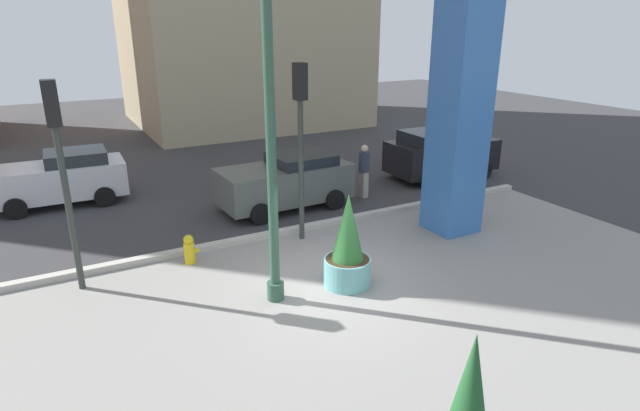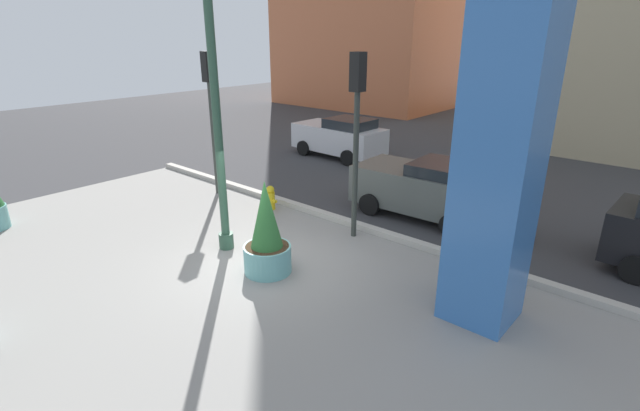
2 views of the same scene
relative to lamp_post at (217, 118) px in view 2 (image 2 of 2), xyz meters
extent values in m
plane|color=#38383A|center=(1.36, 4.04, -3.25)|extent=(60.00, 60.00, 0.00)
cube|color=gray|center=(1.36, -1.96, -3.25)|extent=(18.00, 10.00, 0.02)
cube|color=#B7B2A8|center=(1.36, 3.16, -3.17)|extent=(18.00, 0.24, 0.16)
cylinder|color=#335642|center=(0.00, 0.00, -3.05)|extent=(0.36, 0.36, 0.40)
cylinder|color=#335642|center=(0.00, 0.00, -0.08)|extent=(0.20, 0.20, 6.34)
cube|color=#3870BC|center=(5.96, 1.30, -0.20)|extent=(1.22, 1.22, 6.10)
cylinder|color=#6BB2B2|center=(1.67, -0.16, -2.93)|extent=(1.06, 1.06, 0.64)
cylinder|color=#382819|center=(1.67, -0.16, -2.63)|extent=(0.97, 0.97, 0.04)
cone|color=#2D6B33|center=(1.67, -0.16, -1.86)|extent=(0.71, 0.71, 1.51)
cylinder|color=gold|center=(-1.13, 2.59, -2.97)|extent=(0.26, 0.26, 0.55)
sphere|color=gold|center=(-1.13, 2.59, -2.62)|extent=(0.24, 0.24, 0.24)
cylinder|color=gold|center=(-0.96, 2.59, -2.94)|extent=(0.12, 0.10, 0.10)
cylinder|color=#333833|center=(-3.57, 2.47, -1.44)|extent=(0.14, 0.14, 3.62)
cube|color=black|center=(-3.57, 2.47, 0.82)|extent=(0.28, 0.32, 0.90)
sphere|color=yellow|center=(-3.57, 2.64, 0.55)|extent=(0.18, 0.18, 0.18)
cylinder|color=#333833|center=(1.95, 2.66, -1.38)|extent=(0.14, 0.14, 3.74)
cube|color=black|center=(1.95, 2.66, 0.94)|extent=(0.28, 0.32, 0.90)
sphere|color=yellow|center=(1.95, 2.83, 0.67)|extent=(0.18, 0.18, 0.18)
cube|color=silver|center=(-3.61, 8.93, -2.45)|extent=(4.07, 1.85, 1.04)
cube|color=#1E2328|center=(-3.00, 8.91, -1.74)|extent=(1.85, 1.58, 0.38)
cylinder|color=black|center=(-4.88, 8.10, -2.93)|extent=(0.65, 0.24, 0.64)
cylinder|color=black|center=(-4.83, 9.83, -2.93)|extent=(0.65, 0.24, 0.64)
cylinder|color=black|center=(-2.39, 8.02, -2.93)|extent=(0.65, 0.24, 0.64)
cylinder|color=black|center=(-2.34, 9.76, -2.93)|extent=(0.65, 0.24, 0.64)
cube|color=#565B56|center=(2.61, 5.18, -2.43)|extent=(4.16, 2.03, 1.08)
cube|color=#1E2328|center=(3.22, 5.21, -1.73)|extent=(1.91, 1.71, 0.32)
cylinder|color=black|center=(1.38, 4.20, -2.93)|extent=(0.65, 0.25, 0.64)
cylinder|color=black|center=(1.30, 6.06, -2.93)|extent=(0.65, 0.25, 0.64)
cylinder|color=black|center=(3.91, 4.31, -2.93)|extent=(0.65, 0.25, 0.64)
cylinder|color=black|center=(3.83, 6.17, -2.93)|extent=(0.65, 0.25, 0.64)
cylinder|color=black|center=(7.98, 4.64, -2.93)|extent=(0.64, 0.23, 0.64)
cube|color=#B2AD9E|center=(5.38, 4.89, -2.81)|extent=(0.20, 0.28, 0.88)
cylinder|color=#33384C|center=(5.38, 4.89, -2.04)|extent=(0.37, 0.37, 0.66)
sphere|color=beige|center=(5.38, 4.89, -1.59)|extent=(0.24, 0.24, 0.24)
camera|label=1|loc=(-3.82, -9.04, 2.32)|focal=29.22mm
camera|label=2|loc=(8.65, -6.41, 1.83)|focal=26.13mm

